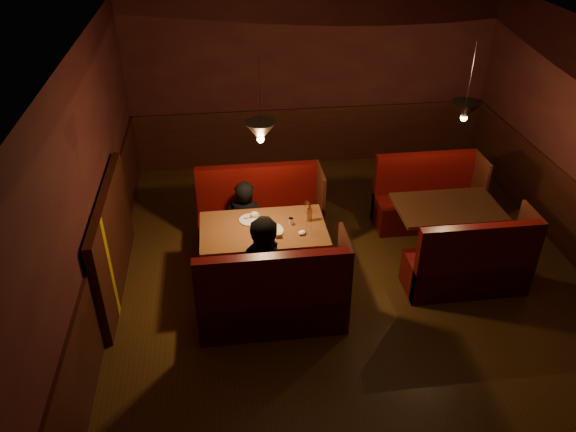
{
  "coord_description": "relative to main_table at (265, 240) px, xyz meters",
  "views": [
    {
      "loc": [
        -1.53,
        -5.37,
        4.49
      ],
      "look_at": [
        -0.81,
        0.22,
        0.95
      ],
      "focal_mm": 35.0,
      "sensor_mm": 36.0,
      "label": 1
    }
  ],
  "objects": [
    {
      "name": "diner_b",
      "position": [
        -0.01,
        -0.58,
        0.19
      ],
      "size": [
        0.88,
        0.74,
        1.63
      ],
      "primitive_type": "imported",
      "rotation": [
        0.0,
        0.0,
        0.16
      ],
      "color": "black",
      "rests_on": "ground"
    },
    {
      "name": "second_bench_far",
      "position": [
        2.44,
        1.09,
        -0.29
      ],
      "size": [
        1.47,
        0.55,
        1.05
      ],
      "color": "#370505",
      "rests_on": "ground"
    },
    {
      "name": "second_bench_near",
      "position": [
        2.44,
        -0.5,
        -0.29
      ],
      "size": [
        1.47,
        0.55,
        1.05
      ],
      "color": "#370505",
      "rests_on": "ground"
    },
    {
      "name": "room",
      "position": [
        0.82,
        -0.18,
        0.43
      ],
      "size": [
        6.02,
        7.02,
        2.92
      ],
      "color": "#4C3012",
      "rests_on": "ground"
    },
    {
      "name": "second_table",
      "position": [
        2.41,
        0.29,
        -0.07
      ],
      "size": [
        1.33,
        0.85,
        0.75
      ],
      "color": "#572E1C",
      "rests_on": "ground"
    },
    {
      "name": "diner_a",
      "position": [
        -0.2,
        0.64,
        0.11
      ],
      "size": [
        0.61,
        0.5,
        1.46
      ],
      "primitive_type": "imported",
      "rotation": [
        0.0,
        0.0,
        2.83
      ],
      "color": "black",
      "rests_on": "ground"
    },
    {
      "name": "main_bench_near",
      "position": [
        0.02,
        -0.86,
        -0.26
      ],
      "size": [
        1.66,
        0.59,
        1.13
      ],
      "color": "#370505",
      "rests_on": "ground"
    },
    {
      "name": "main_table",
      "position": [
        0.0,
        0.0,
        0.0
      ],
      "size": [
        1.51,
        0.91,
        1.05
      ],
      "color": "#572E1C",
      "rests_on": "ground"
    },
    {
      "name": "main_bench_far",
      "position": [
        0.02,
        0.85,
        -0.26
      ],
      "size": [
        1.66,
        0.59,
        1.13
      ],
      "color": "#370505",
      "rests_on": "ground"
    }
  ]
}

